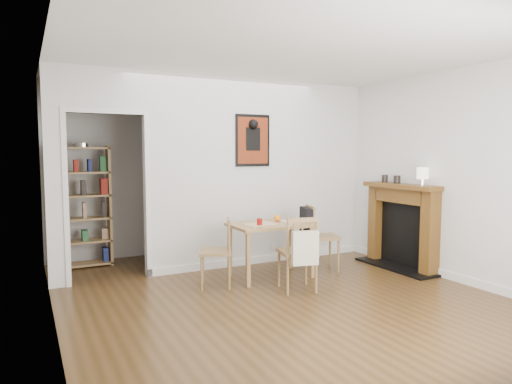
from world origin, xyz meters
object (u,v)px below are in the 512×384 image
chair_left (215,252)px  mantel_lamp (423,174)px  bookshelf (84,207)px  ceramic_jar_b (385,179)px  red_glass (260,222)px  notebook (292,221)px  orange_fruit (277,218)px  chair_right (321,236)px  dining_table (271,230)px  chair_front (298,252)px  ceramic_jar_a (397,179)px  fireplace (402,223)px

chair_left → mantel_lamp: size_ratio=3.45×
bookshelf → ceramic_jar_b: (3.86, -1.71, 0.38)m
red_glass → notebook: size_ratio=0.31×
orange_fruit → ceramic_jar_b: size_ratio=0.81×
chair_right → dining_table: bearing=179.8°
chair_right → notebook: bearing=178.3°
chair_left → chair_front: (0.79, -0.57, 0.03)m
chair_front → bookshelf: (-2.04, 2.28, 0.39)m
chair_left → chair_front: bearing=-35.8°
chair_right → ceramic_jar_b: size_ratio=8.23×
chair_right → red_glass: bearing=-175.7°
orange_fruit → ceramic_jar_a: bearing=-14.3°
chair_left → red_glass: 0.67m
bookshelf → orange_fruit: (2.19, -1.55, -0.09)m
fireplace → orange_fruit: fireplace is taller
dining_table → ceramic_jar_a: size_ratio=9.09×
mantel_lamp → ceramic_jar_a: bearing=89.7°
notebook → ceramic_jar_a: (1.47, -0.33, 0.52)m
chair_left → bookshelf: 2.17m
orange_fruit → chair_right: bearing=-9.4°
chair_left → ceramic_jar_a: size_ratio=7.32×
dining_table → ceramic_jar_a: ceramic_jar_a is taller
chair_front → notebook: size_ratio=3.03×
bookshelf → orange_fruit: bookshelf is taller
notebook → ceramic_jar_a: ceramic_jar_a is taller
orange_fruit → dining_table: bearing=-146.4°
fireplace → chair_right: bearing=160.2°
bookshelf → ceramic_jar_a: 4.33m
chair_right → orange_fruit: (-0.62, 0.10, 0.28)m
orange_fruit → fireplace: bearing=-16.1°
bookshelf → ceramic_jar_b: bearing=-23.9°
orange_fruit → ceramic_jar_a: size_ratio=0.78×
chair_right → ceramic_jar_a: size_ratio=7.90×
fireplace → ceramic_jar_a: ceramic_jar_a is taller
dining_table → orange_fruit: 0.22m
notebook → dining_table: bearing=-178.1°
bookshelf → fireplace: bearing=-27.7°
chair_left → fireplace: 2.66m
chair_left → ceramic_jar_b: 2.73m
ceramic_jar_a → ceramic_jar_b: 0.26m
ceramic_jar_b → chair_right: bearing=176.8°
bookshelf → orange_fruit: size_ratio=19.36×
red_glass → mantel_lamp: (2.00, -0.69, 0.57)m
chair_front → ceramic_jar_b: bearing=17.4°
dining_table → chair_front: size_ratio=1.17×
chair_right → ceramic_jar_a: bearing=-17.2°
chair_right → ceramic_jar_b: 1.30m
red_glass → mantel_lamp: mantel_lamp is taller
chair_front → bookshelf: bearing=131.9°
orange_fruit → ceramic_jar_b: bearing=-5.5°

